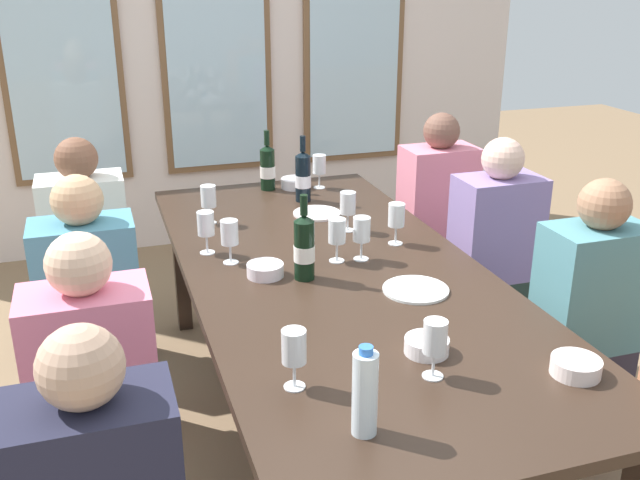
{
  "coord_description": "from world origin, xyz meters",
  "views": [
    {
      "loc": [
        -0.82,
        -2.35,
        1.82
      ],
      "look_at": [
        0.0,
        0.2,
        0.79
      ],
      "focal_mm": 40.41,
      "sensor_mm": 36.0,
      "label": 1
    }
  ],
  "objects_px": {
    "white_plate_1": "(317,213)",
    "seated_person_4": "(97,409)",
    "wine_bottle_1": "(303,176)",
    "wine_glass_9": "(337,233)",
    "wine_glass_6": "(348,204)",
    "seated_person_3": "(436,220)",
    "wine_bottle_2": "(268,167)",
    "wine_glass_0": "(319,166)",
    "wine_glass_7": "(229,233)",
    "seated_person_2": "(89,260)",
    "seated_person_6": "(92,320)",
    "wine_glass_4": "(362,231)",
    "white_plate_0": "(416,290)",
    "seated_person_5": "(586,326)",
    "wine_glass_2": "(294,348)",
    "tasting_bowl_1": "(265,270)",
    "water_bottle": "(365,393)",
    "tasting_bowl_0": "(295,183)",
    "seated_person_7": "(493,261)",
    "wine_bottle_0": "(304,247)",
    "dining_table": "(336,285)",
    "wine_glass_3": "(396,216)",
    "wine_glass_8": "(435,340)",
    "tasting_bowl_3": "(576,367)",
    "wine_glass_5": "(208,197)",
    "wine_glass_1": "(206,225)",
    "tasting_bowl_2": "(427,346)"
  },
  "relations": [
    {
      "from": "tasting_bowl_1",
      "to": "wine_glass_5",
      "type": "bearing_deg",
      "value": 98.56
    },
    {
      "from": "tasting_bowl_2",
      "to": "seated_person_7",
      "type": "height_order",
      "value": "seated_person_7"
    },
    {
      "from": "wine_glass_5",
      "to": "seated_person_3",
      "type": "xyz_separation_m",
      "value": [
        1.26,
        0.27,
        -0.34
      ]
    },
    {
      "from": "dining_table",
      "to": "wine_glass_8",
      "type": "bearing_deg",
      "value": -89.11
    },
    {
      "from": "tasting_bowl_0",
      "to": "seated_person_2",
      "type": "height_order",
      "value": "seated_person_2"
    },
    {
      "from": "wine_bottle_0",
      "to": "wine_glass_2",
      "type": "relative_size",
      "value": 1.85
    },
    {
      "from": "wine_glass_7",
      "to": "seated_person_5",
      "type": "height_order",
      "value": "seated_person_5"
    },
    {
      "from": "wine_glass_9",
      "to": "white_plate_1",
      "type": "bearing_deg",
      "value": 80.2
    },
    {
      "from": "water_bottle",
      "to": "wine_glass_7",
      "type": "bearing_deg",
      "value": 94.94
    },
    {
      "from": "wine_glass_4",
      "to": "white_plate_0",
      "type": "bearing_deg",
      "value": -76.41
    },
    {
      "from": "wine_glass_0",
      "to": "seated_person_7",
      "type": "xyz_separation_m",
      "value": [
        0.63,
        -0.69,
        -0.33
      ]
    },
    {
      "from": "wine_glass_8",
      "to": "seated_person_6",
      "type": "xyz_separation_m",
      "value": [
        -0.91,
        1.09,
        -0.33
      ]
    },
    {
      "from": "seated_person_7",
      "to": "seated_person_4",
      "type": "bearing_deg",
      "value": -159.26
    },
    {
      "from": "tasting_bowl_1",
      "to": "water_bottle",
      "type": "bearing_deg",
      "value": -89.81
    },
    {
      "from": "wine_glass_2",
      "to": "seated_person_2",
      "type": "relative_size",
      "value": 0.16
    },
    {
      "from": "seated_person_5",
      "to": "seated_person_7",
      "type": "bearing_deg",
      "value": 90.0
    },
    {
      "from": "wine_glass_6",
      "to": "seated_person_3",
      "type": "height_order",
      "value": "seated_person_3"
    },
    {
      "from": "seated_person_7",
      "to": "white_plate_0",
      "type": "bearing_deg",
      "value": -138.69
    },
    {
      "from": "tasting_bowl_1",
      "to": "tasting_bowl_2",
      "type": "height_order",
      "value": "tasting_bowl_1"
    },
    {
      "from": "wine_bottle_0",
      "to": "seated_person_7",
      "type": "distance_m",
      "value": 1.15
    },
    {
      "from": "dining_table",
      "to": "seated_person_5",
      "type": "distance_m",
      "value": 0.97
    },
    {
      "from": "dining_table",
      "to": "seated_person_7",
      "type": "xyz_separation_m",
      "value": [
        0.9,
        0.35,
        -0.15
      ]
    },
    {
      "from": "tasting_bowl_3",
      "to": "wine_glass_7",
      "type": "bearing_deg",
      "value": 124.85
    },
    {
      "from": "wine_glass_8",
      "to": "tasting_bowl_0",
      "type": "bearing_deg",
      "value": 85.8
    },
    {
      "from": "white_plate_0",
      "to": "seated_person_6",
      "type": "xyz_separation_m",
      "value": [
        -1.11,
        0.56,
        -0.22
      ]
    },
    {
      "from": "seated_person_2",
      "to": "seated_person_6",
      "type": "relative_size",
      "value": 1.0
    },
    {
      "from": "wine_glass_5",
      "to": "seated_person_2",
      "type": "distance_m",
      "value": 0.68
    },
    {
      "from": "wine_bottle_2",
      "to": "wine_glass_0",
      "type": "distance_m",
      "value": 0.26
    },
    {
      "from": "wine_glass_0",
      "to": "wine_glass_8",
      "type": "height_order",
      "value": "same"
    },
    {
      "from": "tasting_bowl_3",
      "to": "seated_person_5",
      "type": "xyz_separation_m",
      "value": [
        0.5,
        0.57,
        -0.24
      ]
    },
    {
      "from": "wine_bottle_1",
      "to": "wine_glass_9",
      "type": "height_order",
      "value": "wine_bottle_1"
    },
    {
      "from": "tasting_bowl_3",
      "to": "seated_person_5",
      "type": "height_order",
      "value": "seated_person_5"
    },
    {
      "from": "wine_glass_1",
      "to": "wine_glass_2",
      "type": "distance_m",
      "value": 1.05
    },
    {
      "from": "seated_person_7",
      "to": "wine_glass_3",
      "type": "bearing_deg",
      "value": -164.26
    },
    {
      "from": "tasting_bowl_1",
      "to": "seated_person_5",
      "type": "relative_size",
      "value": 0.12
    },
    {
      "from": "tasting_bowl_3",
      "to": "wine_glass_1",
      "type": "distance_m",
      "value": 1.48
    },
    {
      "from": "wine_glass_0",
      "to": "wine_glass_8",
      "type": "bearing_deg",
      "value": -97.92
    },
    {
      "from": "wine_glass_1",
      "to": "wine_glass_5",
      "type": "height_order",
      "value": "same"
    },
    {
      "from": "dining_table",
      "to": "wine_glass_2",
      "type": "xyz_separation_m",
      "value": [
        -0.37,
        -0.72,
        0.18
      ]
    },
    {
      "from": "white_plate_1",
      "to": "seated_person_4",
      "type": "xyz_separation_m",
      "value": [
        -1.03,
        -0.98,
        -0.22
      ]
    },
    {
      "from": "white_plate_0",
      "to": "tasting_bowl_1",
      "type": "xyz_separation_m",
      "value": [
        -0.48,
        0.29,
        0.02
      ]
    },
    {
      "from": "white_plate_0",
      "to": "white_plate_1",
      "type": "distance_m",
      "value": 0.91
    },
    {
      "from": "wine_bottle_2",
      "to": "wine_glass_8",
      "type": "xyz_separation_m",
      "value": [
        0.0,
        -1.89,
        0.0
      ]
    },
    {
      "from": "white_plate_0",
      "to": "white_plate_1",
      "type": "height_order",
      "value": "same"
    },
    {
      "from": "wine_glass_0",
      "to": "seated_person_2",
      "type": "relative_size",
      "value": 0.16
    },
    {
      "from": "wine_glass_7",
      "to": "wine_glass_2",
      "type": "bearing_deg",
      "value": -90.41
    },
    {
      "from": "wine_bottle_0",
      "to": "water_bottle",
      "type": "distance_m",
      "value": 0.95
    },
    {
      "from": "wine_glass_9",
      "to": "seated_person_7",
      "type": "bearing_deg",
      "value": 16.98
    },
    {
      "from": "white_plate_0",
      "to": "wine_glass_9",
      "type": "bearing_deg",
      "value": 117.29
    },
    {
      "from": "wine_bottle_1",
      "to": "wine_glass_7",
      "type": "relative_size",
      "value": 1.85
    }
  ]
}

